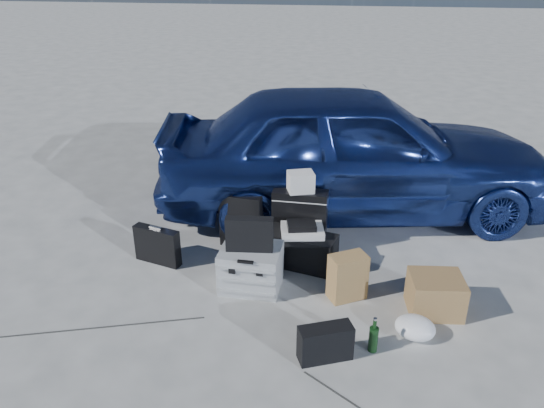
# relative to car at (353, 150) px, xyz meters

# --- Properties ---
(ground) EXTENTS (60.00, 60.00, 0.00)m
(ground) POSITION_rel_car_xyz_m (-0.50, -2.10, -0.75)
(ground) COLOR #B0B1AC
(ground) RESTS_ON ground
(car) EXTENTS (4.68, 2.58, 1.51)m
(car) POSITION_rel_car_xyz_m (0.00, 0.00, 0.00)
(car) COLOR navy
(car) RESTS_ON ground
(pelican_case) EXTENTS (0.55, 0.45, 0.39)m
(pelican_case) POSITION_rel_car_xyz_m (-0.85, -1.80, -0.56)
(pelican_case) COLOR #989B9D
(pelican_case) RESTS_ON ground
(laptop_bag) EXTENTS (0.43, 0.14, 0.31)m
(laptop_bag) POSITION_rel_car_xyz_m (-0.86, -1.81, -0.20)
(laptop_bag) COLOR black
(laptop_bag) RESTS_ON pelican_case
(briefcase) EXTENTS (0.49, 0.23, 0.38)m
(briefcase) POSITION_rel_car_xyz_m (-1.85, -1.53, -0.57)
(briefcase) COLOR black
(briefcase) RESTS_ON ground
(suitcase_left) EXTENTS (0.46, 0.21, 0.57)m
(suitcase_left) POSITION_rel_car_xyz_m (-1.10, -1.05, -0.47)
(suitcase_left) COLOR black
(suitcase_left) RESTS_ON ground
(suitcase_right) EXTENTS (0.55, 0.21, 0.66)m
(suitcase_right) POSITION_rel_car_xyz_m (-0.49, -1.05, -0.43)
(suitcase_right) COLOR black
(suitcase_right) RESTS_ON ground
(white_carton) EXTENTS (0.30, 0.27, 0.20)m
(white_carton) POSITION_rel_car_xyz_m (-0.49, -1.04, 0.00)
(white_carton) COLOR silver
(white_carton) RESTS_ON suitcase_right
(duffel_bag) EXTENTS (0.74, 0.46, 0.34)m
(duffel_bag) POSITION_rel_car_xyz_m (-0.45, -1.36, -0.58)
(duffel_bag) COLOR black
(duffel_bag) RESTS_ON ground
(flat_box_white) EXTENTS (0.45, 0.37, 0.07)m
(flat_box_white) POSITION_rel_car_xyz_m (-0.43, -1.35, -0.37)
(flat_box_white) COLOR silver
(flat_box_white) RESTS_ON duffel_bag
(flat_box_black) EXTENTS (0.31, 0.25, 0.06)m
(flat_box_black) POSITION_rel_car_xyz_m (-0.44, -1.37, -0.31)
(flat_box_black) COLOR black
(flat_box_black) RESTS_ON flat_box_white
(kraft_bag) EXTENTS (0.37, 0.33, 0.43)m
(kraft_bag) POSITION_rel_car_xyz_m (0.02, -1.84, -0.54)
(kraft_bag) COLOR #A88249
(kraft_bag) RESTS_ON ground
(cardboard_box) EXTENTS (0.48, 0.43, 0.33)m
(cardboard_box) POSITION_rel_car_xyz_m (0.77, -1.92, -0.59)
(cardboard_box) COLOR olive
(cardboard_box) RESTS_ON ground
(plastic_bag) EXTENTS (0.39, 0.36, 0.18)m
(plastic_bag) POSITION_rel_car_xyz_m (0.58, -2.30, -0.67)
(plastic_bag) COLOR white
(plastic_bag) RESTS_ON ground
(messenger_bag) EXTENTS (0.44, 0.30, 0.29)m
(messenger_bag) POSITION_rel_car_xyz_m (-0.12, -2.66, -0.61)
(messenger_bag) COLOR black
(messenger_bag) RESTS_ON ground
(green_bottle) EXTENTS (0.08, 0.08, 0.29)m
(green_bottle) POSITION_rel_car_xyz_m (0.24, -2.52, -0.61)
(green_bottle) COLOR black
(green_bottle) RESTS_ON ground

